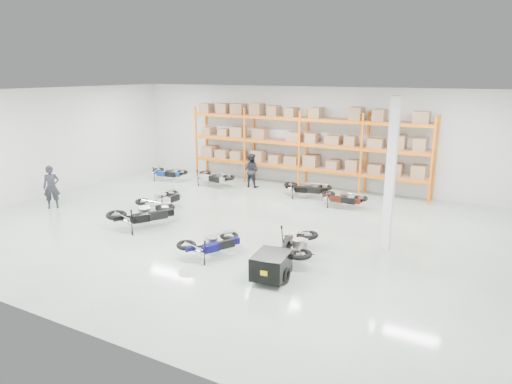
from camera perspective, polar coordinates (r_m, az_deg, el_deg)
The scene contains 14 objects.
room at distance 15.10m, azimuth -3.61°, elevation 3.78°, with size 18.00×18.00×18.00m.
pallet_rack at distance 20.77m, azimuth 5.94°, elevation 6.76°, with size 11.28×0.98×3.62m.
structural_column at distance 13.63m, azimuth 16.45°, elevation 1.99°, with size 0.25×0.25×4.50m, color white.
moto_blue_centre at distance 13.10m, azimuth -5.58°, elevation -5.93°, with size 0.74×1.66×1.02m, color #090643, non-canonical shape.
moto_silver_left at distance 17.76m, azimuth -11.69°, elevation -0.49°, with size 0.79×1.78×1.09m, color #B0B3B7, non-canonical shape.
moto_black_far_left at distance 15.82m, azimuth -13.90°, elevation -2.21°, with size 0.90×2.03×1.24m, color black, non-canonical shape.
moto_touring_right at distance 12.88m, azimuth 5.13°, elevation -6.07°, with size 0.80×1.81×1.11m, color black, non-canonical shape.
trailer at distance 11.59m, azimuth 1.91°, elevation -9.16°, with size 0.93×1.75×0.72m.
moto_back_a at distance 22.54m, azimuth -11.00°, elevation 2.69°, with size 0.74×1.67×1.02m, color navy, non-canonical shape.
moto_back_b at distance 21.16m, azimuth -5.39°, elevation 2.24°, with size 0.81×1.82×1.11m, color #B0B4BA, non-canonical shape.
moto_back_c at distance 19.21m, azimuth 6.35°, elevation 0.86°, with size 0.78×1.75×1.07m, color black, non-canonical shape.
moto_back_d at distance 18.04m, azimuth 10.80°, elevation -0.39°, with size 0.71×1.59×0.97m, color #41150D, non-canonical shape.
person_left at distance 19.24m, azimuth -24.20°, elevation 0.57°, with size 0.61×0.40×1.66m, color #21222A.
person_back at distance 20.84m, azimuth -0.59°, elevation 2.73°, with size 0.75×0.59×1.55m, color black.
Camera 1 is at (7.91, -12.55, 5.12)m, focal length 32.00 mm.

